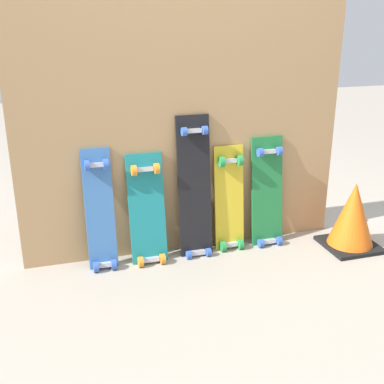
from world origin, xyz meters
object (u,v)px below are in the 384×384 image
at_px(skateboard_blue, 100,215).
at_px(skateboard_yellow, 229,203).
at_px(skateboard_black, 195,193).
at_px(skateboard_teal, 147,214).
at_px(traffic_cone, 353,216).
at_px(skateboard_green, 267,197).

relative_size(skateboard_blue, skateboard_yellow, 1.07).
distance_m(skateboard_black, skateboard_yellow, 0.25).
bearing_deg(skateboard_yellow, skateboard_teal, -177.11).
height_order(skateboard_yellow, traffic_cone, skateboard_yellow).
bearing_deg(skateboard_teal, skateboard_green, 1.39).
height_order(skateboard_blue, skateboard_green, skateboard_blue).
bearing_deg(skateboard_teal, skateboard_yellow, 2.89).
bearing_deg(skateboard_black, skateboard_green, 0.79).
height_order(skateboard_blue, skateboard_teal, skateboard_blue).
xyz_separation_m(skateboard_teal, skateboard_green, (0.78, 0.02, 0.02)).
bearing_deg(skateboard_blue, skateboard_black, 0.53).
height_order(skateboard_teal, skateboard_yellow, skateboard_yellow).
distance_m(skateboard_teal, skateboard_green, 0.78).
relative_size(skateboard_teal, skateboard_black, 0.77).
relative_size(skateboard_teal, skateboard_yellow, 1.00).
bearing_deg(skateboard_green, skateboard_yellow, 178.27).
xyz_separation_m(skateboard_yellow, skateboard_green, (0.26, -0.01, 0.02)).
height_order(skateboard_black, skateboard_green, skateboard_black).
bearing_deg(skateboard_yellow, skateboard_green, -1.73).
bearing_deg(skateboard_teal, skateboard_blue, 178.54).
distance_m(skateboard_teal, traffic_cone, 1.29).
distance_m(skateboard_teal, skateboard_yellow, 0.53).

